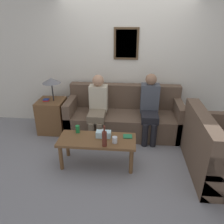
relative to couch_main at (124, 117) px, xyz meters
name	(u,v)px	position (x,y,z in m)	size (l,w,h in m)	color
ground_plane	(122,144)	(0.00, -0.50, -0.32)	(16.00, 16.00, 0.00)	gray
wall_back	(126,64)	(0.00, 0.44, 0.98)	(9.00, 0.08, 2.60)	silver
couch_main	(124,117)	(0.00, 0.00, 0.00)	(2.23, 0.83, 0.93)	brown
couch_side	(215,152)	(1.42, -1.10, 0.00)	(0.83, 1.37, 0.93)	brown
coffee_table	(97,143)	(-0.37, -1.10, 0.07)	(1.20, 0.48, 0.46)	brown
side_table_with_lamp	(52,114)	(-1.45, -0.08, 0.06)	(0.52, 0.52, 1.12)	brown
wine_bottle	(104,138)	(-0.23, -1.28, 0.26)	(0.07, 0.07, 0.33)	#562319
drinking_glass	(115,140)	(-0.09, -1.18, 0.19)	(0.08, 0.08, 0.10)	silver
book_stack	(128,136)	(0.10, -0.99, 0.15)	(0.15, 0.13, 0.02)	#237547
soda_can	(78,129)	(-0.72, -0.93, 0.20)	(0.07, 0.07, 0.12)	#197A38
tissue_box	(104,134)	(-0.28, -1.03, 0.19)	(0.23, 0.12, 0.14)	silver
person_left	(98,105)	(-0.49, -0.20, 0.33)	(0.34, 0.65, 1.20)	#756651
person_right	(150,105)	(0.48, -0.16, 0.34)	(0.34, 0.62, 1.24)	black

